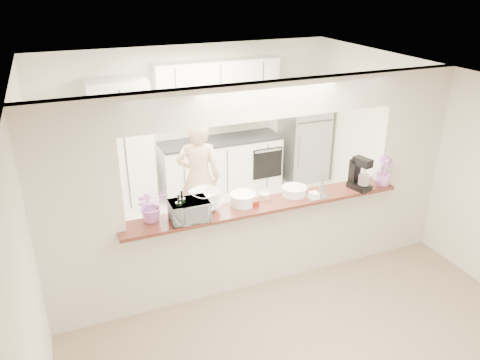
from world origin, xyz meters
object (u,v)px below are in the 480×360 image
person (199,179)px  refrigerator (304,134)px  stand_mixer (360,175)px  toaster_oven (189,211)px

person → refrigerator: bearing=-133.8°
stand_mixer → person: size_ratio=0.24×
toaster_oven → person: size_ratio=0.24×
refrigerator → stand_mixer: 2.90m
toaster_oven → person: 1.69m
toaster_oven → person: person is taller
toaster_oven → stand_mixer: stand_mixer is taller
refrigerator → toaster_oven: (-2.98, -2.75, 0.35)m
stand_mixer → person: (-1.59, 1.55, -0.42)m
toaster_oven → stand_mixer: 2.18m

